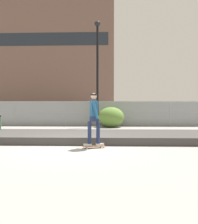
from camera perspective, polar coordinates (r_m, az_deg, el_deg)
name	(u,v)px	position (r m, az deg, el deg)	size (l,w,h in m)	color
ground_plane	(74,148)	(8.38, -5.98, -8.70)	(120.00, 120.00, 0.00)	gray
gravel_berm	(81,136)	(10.38, -4.41, -5.89)	(12.40, 3.25, 0.30)	#3D3A38
skateboard	(94,147)	(8.30, -1.26, -8.38)	(0.82, 0.40, 0.07)	#9E5B33
skater	(94,116)	(8.19, -1.27, -0.95)	(0.72, 0.62, 1.85)	#B2ADA8
chain_fence	(91,114)	(17.40, -1.84, -0.38)	(19.41, 0.06, 1.85)	gray
street_lamp	(97,62)	(16.61, -0.38, 12.02)	(0.44, 0.44, 7.36)	black
parked_car_near	(26,114)	(21.33, -17.38, -0.37)	(4.48, 2.11, 1.66)	silver
parked_car_mid	(95,114)	(20.23, -0.92, -0.40)	(4.45, 2.05, 1.66)	maroon
parked_car_far	(156,114)	(20.87, 13.73, -0.38)	(4.50, 2.14, 1.66)	#566B4C
library_building	(51,60)	(53.48, -11.67, 12.39)	(27.27, 11.32, 23.40)	brown
shrub_left	(111,117)	(16.42, 2.93, -1.27)	(1.83, 1.50, 1.42)	#567A33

